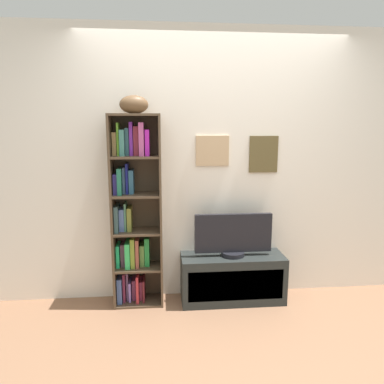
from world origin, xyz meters
The scene contains 6 objects.
ground centered at (0.00, 0.00, -0.02)m, with size 5.20×5.20×0.04m, color brown.
back_wall centered at (0.00, 1.13, 1.29)m, with size 4.80×0.08×2.57m.
bookshelf centered at (-0.76, 0.99, 0.86)m, with size 0.46×0.28×1.77m.
football centered at (-0.72, 0.96, 1.85)m, with size 0.25×0.16×0.16m, color brown.
tv_stand centered at (0.17, 0.92, 0.23)m, with size 0.98×0.35×0.45m.
television centered at (0.17, 0.92, 0.65)m, with size 0.73×0.22×0.41m.
Camera 1 is at (-0.50, -2.22, 1.65)m, focal length 32.93 mm.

